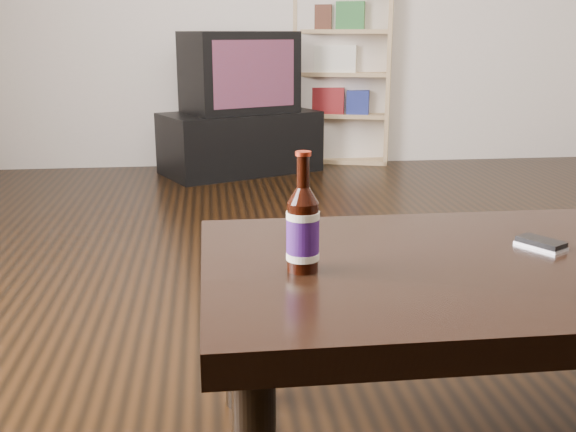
{
  "coord_description": "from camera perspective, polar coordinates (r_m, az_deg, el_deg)",
  "views": [
    {
      "loc": [
        -0.83,
        -1.94,
        0.95
      ],
      "look_at": [
        -0.68,
        -0.66,
        0.6
      ],
      "focal_mm": 42.0,
      "sensor_mm": 36.0,
      "label": 1
    }
  ],
  "objects": [
    {
      "name": "tv_stand",
      "position": [
        4.72,
        -4.06,
        6.24
      ],
      "size": [
        1.17,
        0.9,
        0.42
      ],
      "primitive_type": "cube",
      "rotation": [
        0.0,
        0.0,
        0.42
      ],
      "color": "black",
      "rests_on": "floor"
    },
    {
      "name": "floor",
      "position": [
        2.32,
        15.22,
        -9.62
      ],
      "size": [
        5.0,
        6.0,
        0.01
      ],
      "primitive_type": "cube",
      "color": "black",
      "rests_on": "ground"
    },
    {
      "name": "coffee_table",
      "position": [
        1.54,
        17.48,
        -5.66
      ],
      "size": [
        1.29,
        0.75,
        0.48
      ],
      "rotation": [
        0.0,
        0.0,
        0.0
      ],
      "color": "black",
      "rests_on": "floor"
    },
    {
      "name": "bookshelf",
      "position": [
        5.13,
        4.61,
        12.24
      ],
      "size": [
        0.77,
        0.51,
        1.31
      ],
      "rotation": [
        0.0,
        0.0,
        -0.28
      ],
      "color": "#A37653",
      "rests_on": "floor"
    },
    {
      "name": "beer_bottle",
      "position": [
        1.35,
        1.26,
        -1.17
      ],
      "size": [
        0.08,
        0.08,
        0.25
      ],
      "rotation": [
        0.0,
        0.0,
        0.19
      ],
      "color": "black",
      "rests_on": "coffee_table"
    },
    {
      "name": "tv",
      "position": [
        4.67,
        -4.17,
        12.04
      ],
      "size": [
        0.84,
        0.7,
        0.54
      ],
      "rotation": [
        0.0,
        0.0,
        0.42
      ],
      "color": "black",
      "rests_on": "tv_stand"
    },
    {
      "name": "phone",
      "position": [
        1.62,
        20.63,
        -2.19
      ],
      "size": [
        0.1,
        0.12,
        0.02
      ],
      "rotation": [
        0.0,
        0.0,
        0.53
      ],
      "color": "silver",
      "rests_on": "coffee_table"
    }
  ]
}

